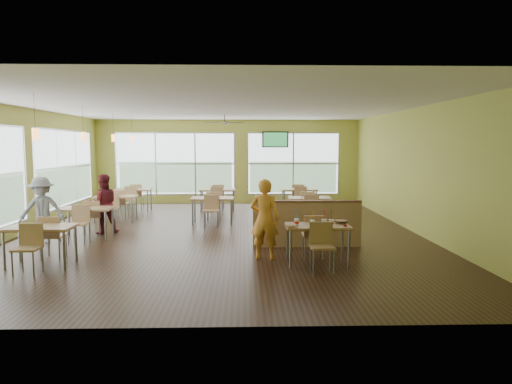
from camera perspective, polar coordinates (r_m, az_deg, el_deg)
room at (r=11.52m, az=-4.53°, el=2.63°), size 12.00×12.04×3.20m
window_bays at (r=14.94m, az=-14.11°, el=2.76°), size 9.24×10.24×2.38m
main_table at (r=8.76m, az=7.70°, el=-4.86°), size 1.22×1.52×0.87m
half_wall_divider at (r=10.19m, az=6.39°, el=-3.93°), size 2.40×0.14×1.04m
dining_tables at (r=13.40m, az=-8.60°, el=-1.10°), size 6.92×8.72×0.87m
pendant_lights at (r=12.74m, az=-19.02°, el=6.49°), size 0.11×7.31×0.86m
ceiling_fan at (r=14.52m, az=-3.95°, el=8.64°), size 1.25×1.25×0.29m
tv_backwall at (r=17.42m, az=2.43°, el=6.58°), size 1.00×0.07×0.60m
man_plaid at (r=9.00m, az=1.08°, el=-3.42°), size 0.66×0.51×1.60m
patron_maroon at (r=12.24m, az=-18.56°, el=-1.43°), size 0.90×0.82×1.51m
patron_grey at (r=11.57m, az=-25.18°, el=-2.05°), size 1.08×0.74×1.53m
cup_blue at (r=8.56m, az=5.10°, el=-3.78°), size 0.10×0.10×0.36m
cup_yellow at (r=8.52m, az=7.05°, el=-3.89°), size 0.09×0.09×0.32m
cup_red_near at (r=8.61m, az=8.52°, el=-3.79°), size 0.09×0.09×0.34m
cup_red_far at (r=8.61m, az=9.39°, el=-3.79°), size 0.10×0.10×0.35m
food_basket at (r=8.96m, az=10.57°, el=-3.67°), size 0.26×0.26×0.06m
ketchup_cup at (r=8.65m, az=11.07°, el=-4.16°), size 0.06×0.06×0.03m
wrapper_left at (r=8.44m, az=4.34°, el=-4.26°), size 0.21×0.20×0.04m
wrapper_mid at (r=8.79m, az=7.23°, el=-3.87°), size 0.22×0.21×0.05m
wrapper_right at (r=8.54m, az=9.09°, el=-4.24°), size 0.13×0.12×0.03m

